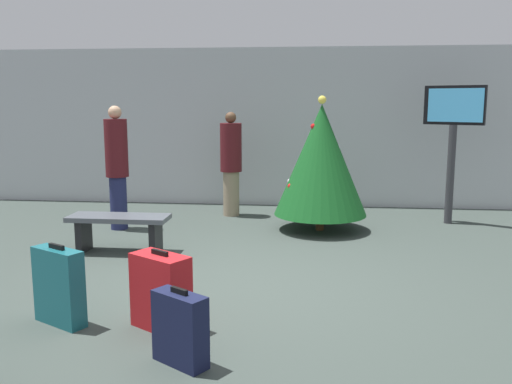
# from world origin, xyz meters

# --- Properties ---
(ground_plane) EXTENTS (16.00, 16.00, 0.00)m
(ground_plane) POSITION_xyz_m (0.00, 0.00, 0.00)
(ground_plane) COLOR #38423D
(back_wall) EXTENTS (16.00, 0.20, 2.85)m
(back_wall) POSITION_xyz_m (0.00, 4.66, 1.42)
(back_wall) COLOR #B7BCC1
(back_wall) RESTS_ON ground_plane
(holiday_tree) EXTENTS (1.36, 1.36, 1.98)m
(holiday_tree) POSITION_xyz_m (0.88, 2.66, 1.05)
(holiday_tree) COLOR #4C3319
(holiday_tree) RESTS_ON ground_plane
(flight_info_kiosk) EXTENTS (0.84, 0.49, 2.14)m
(flight_info_kiosk) POSITION_xyz_m (2.90, 3.33, 1.50)
(flight_info_kiosk) COLOR #333338
(flight_info_kiosk) RESTS_ON ground_plane
(waiting_bench) EXTENTS (1.26, 0.44, 0.48)m
(waiting_bench) POSITION_xyz_m (-1.66, 1.15, 0.35)
(waiting_bench) COLOR #4C5159
(waiting_bench) RESTS_ON ground_plane
(traveller_0) EXTENTS (0.37, 0.37, 1.73)m
(traveller_0) POSITION_xyz_m (-0.59, 3.57, 0.91)
(traveller_0) COLOR gray
(traveller_0) RESTS_ON ground_plane
(traveller_1) EXTENTS (0.41, 0.41, 1.84)m
(traveller_1) POSITION_xyz_m (-2.12, 2.41, 0.97)
(traveller_1) COLOR #1E234C
(traveller_1) RESTS_ON ground_plane
(suitcase_0) EXTENTS (0.57, 0.49, 0.68)m
(suitcase_0) POSITION_xyz_m (-0.48, -1.09, 0.32)
(suitcase_0) COLOR #B2191E
(suitcase_0) RESTS_ON ground_plane
(suitcase_3) EXTENTS (0.46, 0.38, 0.58)m
(suitcase_3) POSITION_xyz_m (-0.17, -1.70, 0.27)
(suitcase_3) COLOR #141938
(suitcase_3) RESTS_ON ground_plane
(suitcase_4) EXTENTS (0.53, 0.39, 0.71)m
(suitcase_4) POSITION_xyz_m (-1.38, -1.09, 0.33)
(suitcase_4) COLOR #19606B
(suitcase_4) RESTS_ON ground_plane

